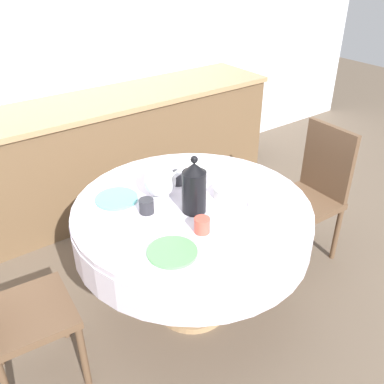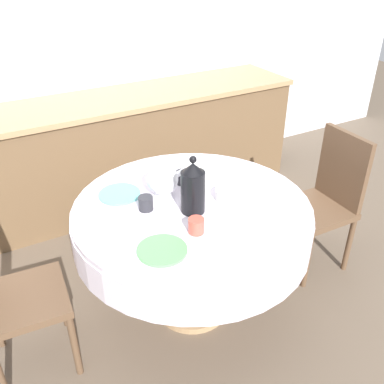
% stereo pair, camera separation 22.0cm
% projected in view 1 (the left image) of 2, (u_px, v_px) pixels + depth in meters
% --- Properties ---
extents(ground_plane, '(12.00, 12.00, 0.00)m').
position_uv_depth(ground_plane, '(192.00, 306.00, 2.62)').
color(ground_plane, brown).
extents(wall_back, '(7.00, 0.05, 2.60)m').
position_uv_depth(wall_back, '(53.00, 38.00, 3.16)').
color(wall_back, silver).
rests_on(wall_back, ground_plane).
extents(kitchen_counter, '(3.24, 0.64, 0.89)m').
position_uv_depth(kitchen_counter, '(86.00, 158.00, 3.36)').
color(kitchen_counter, brown).
rests_on(kitchen_counter, ground_plane).
extents(dining_table, '(1.27, 1.27, 0.73)m').
position_uv_depth(dining_table, '(192.00, 225.00, 2.31)').
color(dining_table, tan).
rests_on(dining_table, ground_plane).
extents(chair_left, '(0.41, 0.41, 0.93)m').
position_uv_depth(chair_left, '(313.00, 189.00, 2.83)').
color(chair_left, brown).
rests_on(chair_left, ground_plane).
extents(chair_right, '(0.43, 0.43, 0.93)m').
position_uv_depth(chair_right, '(7.00, 308.00, 1.92)').
color(chair_right, brown).
rests_on(chair_right, ground_plane).
extents(plate_near_left, '(0.23, 0.23, 0.01)m').
position_uv_depth(plate_near_left, '(172.00, 252.00, 1.90)').
color(plate_near_left, '#5BA85B').
rests_on(plate_near_left, dining_table).
extents(cup_near_left, '(0.08, 0.08, 0.08)m').
position_uv_depth(cup_near_left, '(202.00, 225.00, 2.02)').
color(cup_near_left, '#CC4C3D').
rests_on(cup_near_left, dining_table).
extents(plate_near_right, '(0.23, 0.23, 0.01)m').
position_uv_depth(plate_near_right, '(270.00, 204.00, 2.23)').
color(plate_near_right, white).
rests_on(plate_near_right, dining_table).
extents(cup_near_right, '(0.08, 0.08, 0.08)m').
position_uv_depth(cup_near_right, '(235.00, 192.00, 2.29)').
color(cup_near_right, white).
rests_on(cup_near_right, dining_table).
extents(plate_far_left, '(0.23, 0.23, 0.01)m').
position_uv_depth(plate_far_left, '(117.00, 199.00, 2.28)').
color(plate_far_left, '#60BCB7').
rests_on(plate_far_left, dining_table).
extents(cup_far_left, '(0.08, 0.08, 0.08)m').
position_uv_depth(cup_far_left, '(147.00, 206.00, 2.16)').
color(cup_far_left, '#28282D').
rests_on(cup_far_left, dining_table).
extents(plate_far_right, '(0.23, 0.23, 0.01)m').
position_uv_depth(plate_far_right, '(193.00, 168.00, 2.59)').
color(plate_far_right, white).
rests_on(plate_far_right, dining_table).
extents(cup_far_right, '(0.08, 0.08, 0.08)m').
position_uv_depth(cup_far_right, '(178.00, 178.00, 2.42)').
color(cup_far_right, '#28282D').
rests_on(cup_far_right, dining_table).
extents(coffee_carafe, '(0.12, 0.12, 0.31)m').
position_uv_depth(coffee_carafe, '(194.00, 188.00, 2.13)').
color(coffee_carafe, black).
rests_on(coffee_carafe, dining_table).
extents(teapot, '(0.23, 0.17, 0.22)m').
position_uv_depth(teapot, '(160.00, 181.00, 2.27)').
color(teapot, white).
rests_on(teapot, dining_table).
extents(fruit_bowl, '(0.17, 0.17, 0.06)m').
position_uv_depth(fruit_bowl, '(229.00, 192.00, 2.30)').
color(fruit_bowl, silver).
rests_on(fruit_bowl, dining_table).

